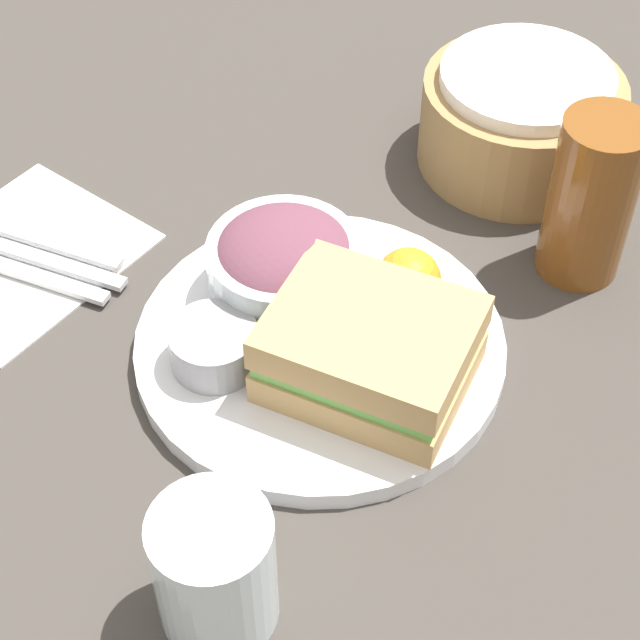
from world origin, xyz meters
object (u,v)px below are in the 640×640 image
object	(u,v)px
sandwich	(370,349)
bread_basket	(515,116)
spoon	(33,237)
dressing_cup	(214,347)
salad_bowl	(284,264)
fork	(7,267)
drink_glass	(591,198)
water_glass	(215,570)
knife	(20,252)
plate	(320,346)

from	to	relation	value
sandwich	bread_basket	distance (m)	0.29
sandwich	spoon	distance (m)	0.30
sandwich	dressing_cup	world-z (taller)	sandwich
salad_bowl	fork	distance (m)	0.22
drink_glass	bread_basket	bearing A→B (deg)	142.58
sandwich	drink_glass	bearing A→B (deg)	74.67
drink_glass	spoon	bearing A→B (deg)	-145.91
drink_glass	salad_bowl	bearing A→B (deg)	-131.04
bread_basket	fork	distance (m)	0.43
salad_bowl	bread_basket	world-z (taller)	bread_basket
salad_bowl	bread_basket	size ratio (longest dim) A/B	0.67
salad_bowl	water_glass	size ratio (longest dim) A/B	1.21
drink_glass	bread_basket	size ratio (longest dim) A/B	0.81
fork	knife	bearing A→B (deg)	-90.00
salad_bowl	dressing_cup	bearing A→B (deg)	-88.40
plate	salad_bowl	xyz separation A→B (m)	(-0.05, 0.02, 0.04)
plate	dressing_cup	size ratio (longest dim) A/B	4.27
salad_bowl	dressing_cup	distance (m)	0.08
bread_basket	knife	distance (m)	0.42
bread_basket	knife	size ratio (longest dim) A/B	0.90
sandwich	bread_basket	world-z (taller)	bread_basket
salad_bowl	dressing_cup	xyz separation A→B (m)	(0.00, -0.08, -0.02)
sandwich	knife	world-z (taller)	sandwich
plate	dressing_cup	distance (m)	0.08
dressing_cup	knife	size ratio (longest dim) A/B	0.33
dressing_cup	bread_basket	distance (m)	0.34
drink_glass	bread_basket	distance (m)	0.14
sandwich	water_glass	distance (m)	0.19
bread_basket	water_glass	size ratio (longest dim) A/B	1.81
plate	dressing_cup	bearing A→B (deg)	-126.69
dressing_cup	spoon	xyz separation A→B (m)	(-0.21, 0.01, -0.02)
sandwich	dressing_cup	distance (m)	0.11
plate	drink_glass	bearing A→B (deg)	61.86
knife	spoon	distance (m)	0.02
plate	water_glass	xyz separation A→B (m)	(0.07, -0.20, 0.04)
plate	salad_bowl	size ratio (longest dim) A/B	2.38
bread_basket	salad_bowl	bearing A→B (deg)	-99.46
fork	bread_basket	bearing A→B (deg)	-138.03
plate	bread_basket	distance (m)	0.28
sandwich	salad_bowl	world-z (taller)	salad_bowl
bread_basket	spoon	size ratio (longest dim) A/B	1.05
drink_glass	bread_basket	xyz separation A→B (m)	(-0.11, 0.08, -0.02)
drink_glass	bread_basket	world-z (taller)	drink_glass
plate	water_glass	bearing A→B (deg)	-69.25
dressing_cup	fork	size ratio (longest dim) A/B	0.35
salad_bowl	water_glass	xyz separation A→B (m)	(0.12, -0.22, -0.00)
dressing_cup	fork	xyz separation A→B (m)	(-0.20, -0.02, -0.02)
sandwich	drink_glass	xyz separation A→B (m)	(0.06, 0.20, 0.02)
sandwich	fork	distance (m)	0.30
drink_glass	fork	bearing A→B (deg)	-141.50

